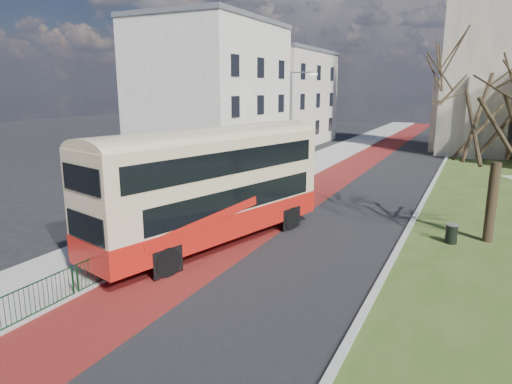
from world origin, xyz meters
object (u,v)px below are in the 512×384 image
Objects in this scene: streetlamp at (292,118)px; winter_tree_near at (504,95)px; litter_bin at (452,234)px; bus at (212,182)px.

winter_tree_near is at bearing -37.75° from streetlamp.
streetlamp is at bearing 136.58° from litter_bin.
winter_tree_near is at bearing 33.83° from litter_bin.
bus is at bearing -80.38° from streetlamp.
litter_bin is at bearing 41.07° from bus.
streetlamp is at bearing 114.49° from bus.
streetlamp is 0.65× the size of bus.
litter_bin is at bearing -146.17° from winter_tree_near.
litter_bin is (-1.48, -1.00, -6.10)m from winter_tree_near.
bus is 11.01m from litter_bin.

